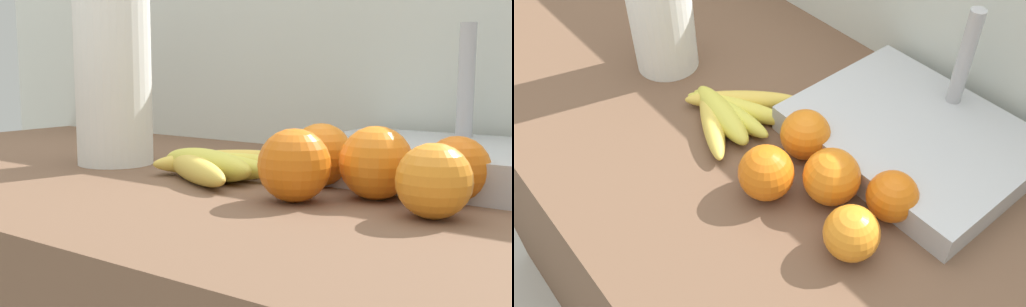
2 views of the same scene
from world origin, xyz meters
TOP-DOWN VIEW (x-y plane):
  - wall_back at (0.00, 0.36)m, footprint 2.00×0.06m
  - banana_bunch at (-0.04, -0.01)m, footprint 0.19×0.22m
  - orange_center at (0.28, -0.05)m, footprint 0.08×0.08m
  - orange_back_right at (0.10, 0.03)m, footprint 0.08×0.08m
  - orange_right at (0.13, -0.07)m, footprint 0.08×0.08m
  - orange_back_left at (0.27, 0.04)m, footprint 0.07×0.07m
  - orange_front at (0.20, -0.00)m, footprint 0.08×0.08m
  - paper_towel_roll at (-0.24, 0.00)m, footprint 0.11×0.11m
  - sink_basin at (0.20, 0.17)m, footprint 0.35×0.28m

SIDE VIEW (x-z plane):
  - wall_back at x=0.00m, z-range 0.00..1.30m
  - banana_bunch at x=-0.04m, z-range 0.91..0.95m
  - sink_basin at x=0.20m, z-range 0.83..1.04m
  - orange_back_left at x=0.27m, z-range 0.91..0.98m
  - orange_center at x=0.28m, z-range 0.91..0.99m
  - orange_back_right at x=0.10m, z-range 0.91..0.99m
  - orange_right at x=0.13m, z-range 0.91..0.99m
  - orange_front at x=0.20m, z-range 0.91..0.99m
  - paper_towel_roll at x=-0.24m, z-range 0.90..1.18m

